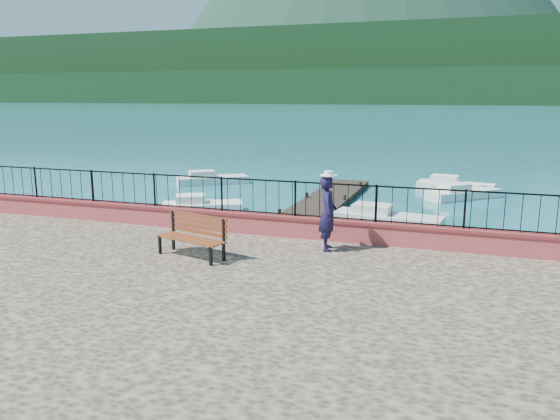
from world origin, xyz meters
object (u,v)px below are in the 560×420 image
Objects in this scene: person at (328,213)px; boat_4 at (456,183)px; boat_0 at (202,203)px; boat_2 at (463,190)px; boat_3 at (212,177)px; park_bench at (192,245)px; boat_1 at (388,215)px.

boat_4 is (2.80, 17.42, -1.75)m from person.
boat_2 is (10.78, 7.06, 0.00)m from boat_0.
boat_0 is 7.78m from boat_3.
boat_3 is (-7.61, 16.91, -1.10)m from park_bench.
boat_1 is 7.40m from boat_2.
boat_3 is at bearing 86.31° from boat_0.
boat_1 is at bearing -155.10° from boat_2.
boat_4 is at bearing -26.50° from boat_3.
person is 0.55× the size of boat_0.
boat_0 is at bearing -129.22° from boat_4.
boat_3 is (-10.56, 15.27, -1.75)m from person.
boat_1 is (8.02, 0.20, 0.00)m from boat_0.
boat_2 is (3.19, 15.14, -1.75)m from person.
boat_0 is at bearing -103.20° from boat_3.
park_bench is 0.45× the size of boat_1.
boat_2 is 2.32m from boat_4.
park_bench is at bearing -90.61° from boat_0.
park_bench reaches higher than boat_0.
person is 8.47m from boat_1.
person is 0.45× the size of boat_1.
person is at bearing 44.99° from park_bench.
park_bench reaches higher than boat_3.
boat_0 is at bearing -171.31° from boat_1.
person is 0.49× the size of boat_2.
boat_2 is (2.76, 6.86, 0.00)m from boat_1.
boat_3 is at bearing -162.06° from boat_4.
park_bench is at bearing -97.96° from boat_4.
boat_0 is at bearing 170.00° from boat_2.
boat_2 is (6.14, 16.78, -1.10)m from park_bench.
boat_1 is 1.05× the size of boat_3.
boat_0 is 0.82× the size of boat_1.
boat_4 is at bearing -23.51° from person.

